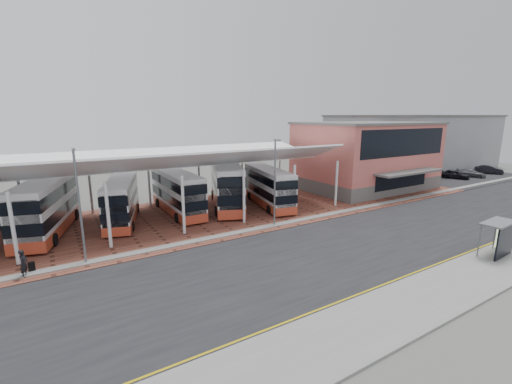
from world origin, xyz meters
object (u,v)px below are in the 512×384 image
(bus_1, at_px, (47,207))
(pedestrian, at_px, (24,263))
(terminal, at_px, (366,155))
(bus_shelter, at_px, (503,234))
(bus_3, at_px, (177,193))
(carpark_car_c, at_px, (489,169))
(bus_5, at_px, (268,187))
(carpark_car_a, at_px, (455,174))
(carpark_car_b, at_px, (471,173))
(bus_4, at_px, (226,185))
(bus_2, at_px, (122,201))

(bus_1, relative_size, pedestrian, 6.48)
(terminal, bearing_deg, bus_shelter, -116.41)
(bus_3, height_order, carpark_car_c, bus_3)
(bus_3, xyz_separation_m, bus_5, (9.79, -2.54, -0.06))
(bus_3, xyz_separation_m, pedestrian, (-13.28, -9.20, -1.27))
(carpark_car_c, height_order, bus_shelter, bus_shelter)
(carpark_car_a, relative_size, carpark_car_b, 0.99)
(bus_1, height_order, carpark_car_a, bus_1)
(bus_5, distance_m, pedestrian, 24.04)
(bus_5, xyz_separation_m, carpark_car_a, (35.43, -1.83, -1.36))
(bus_4, distance_m, carpark_car_c, 50.01)
(terminal, distance_m, bus_4, 21.82)
(bus_2, xyz_separation_m, bus_5, (15.40, -2.27, 0.07))
(terminal, bearing_deg, bus_2, 178.25)
(terminal, height_order, bus_5, terminal)
(bus_2, bearing_deg, bus_1, -162.91)
(terminal, height_order, bus_1, terminal)
(bus_3, bearing_deg, carpark_car_a, -4.69)
(bus_5, xyz_separation_m, bus_shelter, (6.41, -20.97, -0.47))
(carpark_car_c, bearing_deg, bus_2, 143.76)
(terminal, height_order, pedestrian, terminal)
(terminal, bearing_deg, carpark_car_b, -9.31)
(bus_4, xyz_separation_m, bus_5, (4.25, -2.10, -0.35))
(pedestrian, distance_m, carpark_car_c, 68.75)
(pedestrian, bearing_deg, bus_4, -42.15)
(bus_1, distance_m, bus_5, 21.60)
(bus_1, bearing_deg, bus_shelter, -23.25)
(bus_3, distance_m, bus_4, 5.57)
(carpark_car_b, height_order, bus_shelter, bus_shelter)
(terminal, xyz_separation_m, bus_2, (-32.85, 1.01, -2.56))
(bus_2, xyz_separation_m, carpark_car_a, (50.83, -4.10, -1.29))
(bus_5, height_order, carpark_car_b, bus_5)
(terminal, height_order, carpark_car_a, terminal)
(bus_5, relative_size, carpark_car_c, 2.44)
(terminal, bearing_deg, pedestrian, -168.94)
(bus_2, height_order, carpark_car_a, bus_2)
(bus_4, bearing_deg, carpark_car_a, 16.08)
(bus_3, height_order, carpark_car_b, bus_3)
(terminal, relative_size, bus_shelter, 5.75)
(bus_2, distance_m, bus_3, 5.61)
(bus_2, bearing_deg, bus_shelter, -29.74)
(pedestrian, relative_size, carpark_car_b, 0.42)
(carpark_car_b, bearing_deg, bus_1, 156.44)
(bus_3, xyz_separation_m, carpark_car_c, (55.33, -4.78, -1.44))
(bus_2, relative_size, pedestrian, 5.64)
(terminal, height_order, bus_3, terminal)
(carpark_car_b, bearing_deg, terminal, 151.45)
(carpark_car_a, height_order, carpark_car_c, carpark_car_a)
(carpark_car_b, relative_size, bus_shelter, 1.36)
(bus_2, relative_size, carpark_car_a, 2.38)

